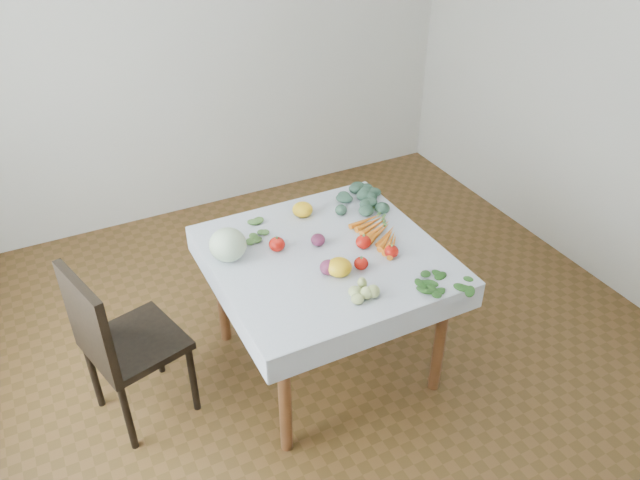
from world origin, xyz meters
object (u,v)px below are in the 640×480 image
(table, at_px, (326,270))
(cabbage, at_px, (228,245))
(carrot_bunch, at_px, (381,232))
(chair, at_px, (116,339))
(heirloom_back, at_px, (303,209))

(table, distance_m, cabbage, 0.52)
(table, bearing_deg, carrot_bunch, 3.07)
(table, xyz_separation_m, chair, (-1.07, 0.10, -0.12))
(table, distance_m, chair, 1.08)
(table, xyz_separation_m, carrot_bunch, (0.34, 0.02, 0.12))
(carrot_bunch, bearing_deg, heirloom_back, 128.16)
(heirloom_back, xyz_separation_m, carrot_bunch, (0.28, -0.36, -0.02))
(table, bearing_deg, heirloom_back, 82.20)
(cabbage, height_order, carrot_bunch, cabbage)
(cabbage, xyz_separation_m, heirloom_back, (0.50, 0.20, -0.04))
(table, distance_m, heirloom_back, 0.41)
(chair, bearing_deg, cabbage, 7.17)
(chair, height_order, carrot_bunch, chair)
(chair, bearing_deg, carrot_bunch, -3.45)
(chair, xyz_separation_m, heirloom_back, (1.12, 0.28, 0.26))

